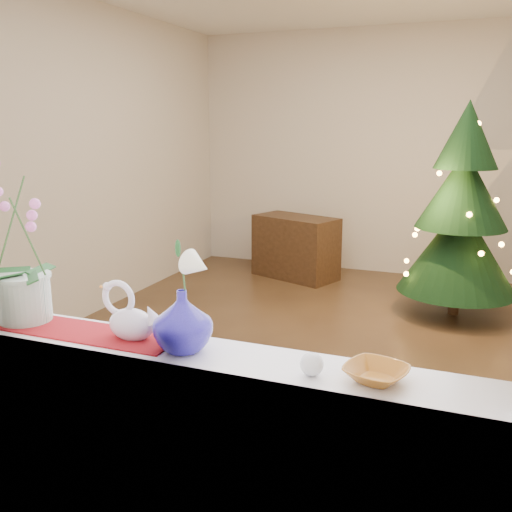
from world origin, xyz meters
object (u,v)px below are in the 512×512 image
at_px(paperweight, 312,364).
at_px(side_table, 296,247).
at_px(swan, 131,312).
at_px(amber_dish, 376,375).
at_px(xmas_tree, 461,211).
at_px(blue_vase, 182,316).
at_px(orchid_pot, 19,243).

relative_size(paperweight, side_table, 0.08).
distance_m(swan, amber_dish, 0.88).
bearing_deg(side_table, xmas_tree, -1.05).
distance_m(blue_vase, xmas_tree, 3.68).
bearing_deg(xmas_tree, side_table, 158.04).
bearing_deg(xmas_tree, swan, -105.39).
bearing_deg(xmas_tree, paperweight, -94.74).
relative_size(blue_vase, xmas_tree, 0.13).
bearing_deg(side_table, paperweight, -51.00).
bearing_deg(amber_dish, side_table, 110.49).
bearing_deg(amber_dish, blue_vase, -179.68).
xyz_separation_m(orchid_pot, xmas_tree, (1.47, 3.57, -0.30)).
bearing_deg(paperweight, amber_dish, 10.20).
xyz_separation_m(swan, amber_dish, (0.87, -0.02, -0.08)).
relative_size(swan, side_table, 0.26).
xyz_separation_m(paperweight, xmas_tree, (0.30, 3.63, -0.02)).
xyz_separation_m(paperweight, amber_dish, (0.19, 0.03, -0.02)).
xyz_separation_m(amber_dish, xmas_tree, (0.11, 3.60, -0.00)).
xyz_separation_m(orchid_pot, paperweight, (1.17, -0.06, -0.28)).
bearing_deg(side_table, amber_dish, -48.60).
height_order(orchid_pot, amber_dish, orchid_pot).
xyz_separation_m(swan, paperweight, (0.68, -0.06, -0.06)).
xyz_separation_m(orchid_pot, swan, (0.49, -0.01, -0.21)).
distance_m(paperweight, side_table, 4.59).
bearing_deg(swan, xmas_tree, 84.13).
xyz_separation_m(blue_vase, amber_dish, (0.65, 0.00, -0.10)).
distance_m(orchid_pot, swan, 0.53).
bearing_deg(paperweight, swan, 175.40).
bearing_deg(blue_vase, xmas_tree, 78.03).
bearing_deg(xmas_tree, amber_dish, -91.76).
xyz_separation_m(amber_dish, side_table, (-1.60, 4.29, -0.60)).
xyz_separation_m(blue_vase, side_table, (-0.95, 4.29, -0.70)).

